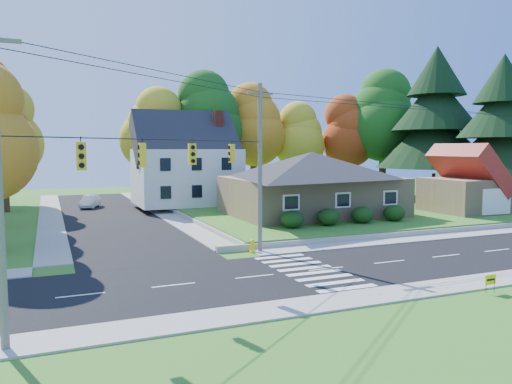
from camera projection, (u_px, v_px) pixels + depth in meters
ground at (326, 269)px, 25.74m from camera, size 120.00×120.00×0.00m
road_main at (326, 269)px, 25.74m from camera, size 90.00×8.00×0.02m
road_cross at (108, 215)px, 46.54m from camera, size 8.00×44.00×0.02m
sidewalk_north at (284, 250)px, 30.33m from camera, size 90.00×2.00×0.08m
sidewalk_south at (387, 295)px, 21.14m from camera, size 90.00×2.00×0.08m
lawn at (331, 208)px, 50.01m from camera, size 30.00×30.00×0.50m
ranch_house at (311, 182)px, 43.23m from camera, size 14.60×10.60×5.40m
colonial_house at (186, 164)px, 51.07m from camera, size 10.40×8.40×9.60m
garage at (469, 186)px, 44.98m from camera, size 7.30×6.30×4.60m
hedge_row at (346, 216)px, 37.53m from camera, size 10.70×1.70×1.27m
traffic_infrastructure at (312, 169)px, 26.47m from camera, size 38.10×10.66×10.00m
tree_lot_0 at (154, 129)px, 55.47m from camera, size 6.72×6.72×12.51m
tree_lot_1 at (208, 118)px, 56.74m from camera, size 7.84×7.84×14.60m
tree_lot_2 at (254, 125)px, 60.03m from camera, size 7.28×7.28×13.56m
tree_lot_3 at (301, 136)px, 61.54m from camera, size 6.16×6.16×11.47m
tree_lot_4 at (347, 131)px, 62.87m from camera, size 6.72×6.72×12.51m
tree_lot_5 at (384, 116)px, 62.40m from camera, size 8.40×8.40×15.64m
conifer_east_a at (436, 120)px, 55.52m from camera, size 12.80×12.80×16.96m
conifer_east_b at (502, 127)px, 48.65m from camera, size 11.20×11.20×14.84m
tree_west_2 at (2, 132)px, 47.89m from camera, size 6.72×6.72×12.51m
white_car at (90, 202)px, 51.90m from camera, size 2.52×4.16×1.29m
fire_hydrant at (252, 246)px, 29.74m from camera, size 0.46×0.36×0.81m
yard_sign at (490, 280)px, 21.42m from camera, size 0.65×0.07×0.81m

